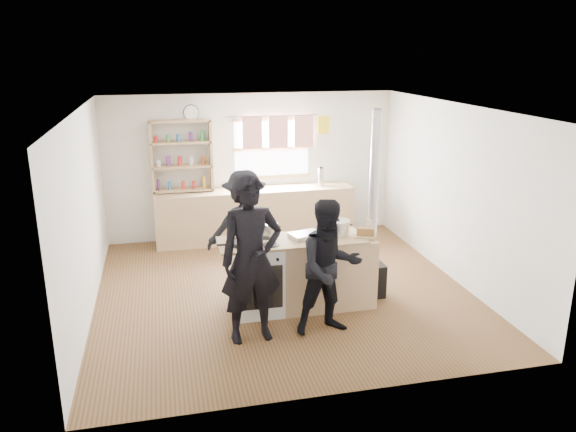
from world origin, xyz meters
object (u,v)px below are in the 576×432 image
Objects in this scene: bread_board at (365,233)px; person_near_right at (330,268)px; cooking_island at (303,273)px; thermos at (321,177)px; roast_tray at (305,235)px; flue_heater at (371,249)px; stockpot_stove at (269,229)px; skillet_greens at (243,243)px; person_near_left at (251,260)px; stockpot_counter at (338,228)px; person_far at (245,228)px.

bread_board is 0.91m from person_near_right.
thermos is at bearing 69.75° from cooking_island.
flue_heater reaches higher than roast_tray.
stockpot_stove reaches higher than roast_tray.
bread_board is (1.56, -0.01, 0.02)m from skillet_greens.
flue_heater is (1.37, -0.07, -0.35)m from stockpot_stove.
flue_heater is at bearing -2.74° from stockpot_stove.
flue_heater is 1.55× the size of person_near_right.
bread_board is 1.66m from person_near_left.
stockpot_stove is 0.72× the size of bread_board.
roast_tray is at bearing -172.67° from flue_heater.
person_near_left is 0.92m from person_near_right.
cooking_island is 0.92m from skillet_greens.
roast_tray is 1.46× the size of stockpot_counter.
bread_board reaches higher than skillet_greens.
flue_heater is (-0.05, -2.63, -0.40)m from thermos.
skillet_greens is 0.15× the size of person_near_left.
bread_board is (1.18, -0.31, -0.03)m from stockpot_stove.
flue_heater is at bearing 8.47° from cooking_island.
thermos is 0.74× the size of roast_tray.
flue_heater is (0.50, 0.11, -0.37)m from stockpot_counter.
thermos is 0.16× the size of cooking_island.
stockpot_stove is (0.38, 0.30, 0.06)m from skillet_greens.
thermos is 0.19× the size of person_far.
thermos reaches higher than cooking_island.
person_near_right reaches higher than thermos.
person_far reaches higher than skillet_greens.
cooking_island is (-1.02, -2.77, -0.59)m from thermos.
person_far is at bearing 139.44° from stockpot_counter.
cooking_island is at bearing 34.93° from person_near_left.
person_near_right is (-0.65, -0.61, -0.18)m from bread_board.
person_far is at bearing 77.76° from person_near_left.
stockpot_stove is 0.15× the size of person_far.
roast_tray reaches higher than skillet_greens.
person_far is at bearing 105.13° from stockpot_stove.
thermos is at bearing 70.16° from roast_tray.
person_near_left is (-0.77, -0.67, 0.50)m from cooking_island.
roast_tray is (0.81, 0.11, 0.01)m from skillet_greens.
flue_heater reaches higher than stockpot_stove.
flue_heater is at bearing 7.33° from roast_tray.
person_near_right reaches higher than roast_tray.
skillet_greens is 1.79m from flue_heater.
stockpot_counter is 1.42m from person_far.
thermos is at bearing 60.97° from stockpot_stove.
person_near_left is at bearing -138.84° from cooking_island.
stockpot_stove reaches higher than cooking_island.
skillet_greens is 1.25m from stockpot_counter.
person_near_right is (0.13, -0.71, 0.34)m from cooking_island.
roast_tray reaches higher than cooking_island.
thermos is 2.93m from stockpot_stove.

